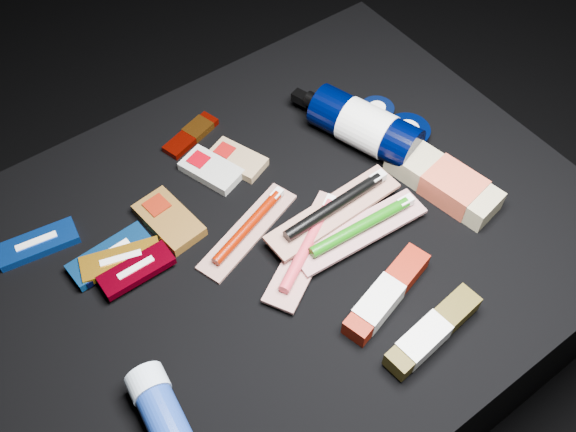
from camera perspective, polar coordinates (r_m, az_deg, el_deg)
ground at (r=1.38m, az=-0.26°, el=-10.90°), size 3.00×3.00×0.00m
cloth_table at (r=1.20m, az=-0.30°, el=-6.85°), size 0.98×0.78×0.40m
luna_bar_0 at (r=1.08m, az=-21.36°, el=-2.32°), size 0.13×0.06×0.02m
luna_bar_1 at (r=1.03m, az=-15.49°, el=-3.40°), size 0.13×0.06×0.02m
luna_bar_2 at (r=1.02m, az=-15.45°, el=-3.66°), size 0.11×0.05×0.01m
luna_bar_3 at (r=1.01m, az=-14.57°, el=-3.86°), size 0.13×0.08×0.02m
luna_bar_4 at (r=1.00m, az=-13.31°, el=-4.70°), size 0.11×0.04×0.02m
clif_bar_0 at (r=1.05m, az=-10.69°, el=-0.21°), size 0.08×0.12×0.02m
clif_bar_1 at (r=1.11m, az=-7.00°, el=4.20°), size 0.09×0.12×0.02m
clif_bar_2 at (r=1.12m, az=-4.73°, el=5.11°), size 0.08×0.11×0.02m
power_bar at (r=1.17m, az=-8.42°, el=7.31°), size 0.12×0.06×0.01m
lotion_bottle at (r=1.13m, az=6.85°, el=7.89°), size 0.13×0.25×0.08m
cream_tin_upper at (r=1.20m, az=7.89°, el=9.25°), size 0.06×0.06×0.02m
cream_tin_lower at (r=1.17m, az=10.53°, el=7.28°), size 0.08×0.08×0.03m
bodywash_bottle at (r=1.10m, az=13.74°, el=2.96°), size 0.10×0.21×0.04m
deodorant_stick at (r=0.88m, az=-11.18°, el=-16.79°), size 0.07×0.13×0.05m
toothbrush_pack_0 at (r=1.02m, az=-3.50°, el=-1.08°), size 0.21×0.11×0.02m
toothbrush_pack_1 at (r=1.00m, az=1.82°, el=-2.61°), size 0.22×0.16×0.03m
toothbrush_pack_2 at (r=1.01m, az=6.56°, el=-1.10°), size 0.23×0.07×0.03m
toothbrush_pack_3 at (r=1.02m, az=4.23°, el=0.72°), size 0.24×0.06×0.03m
toothpaste_carton_red at (r=0.96m, az=8.51°, el=-7.13°), size 0.18×0.08×0.03m
toothpaste_carton_green at (r=0.94m, az=12.47°, el=-10.22°), size 0.17×0.05×0.03m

